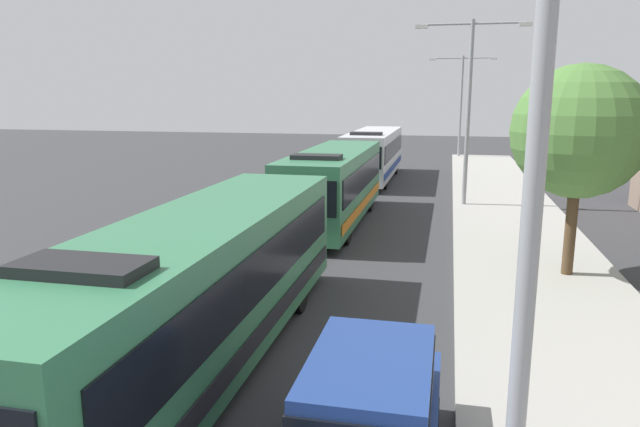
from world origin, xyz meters
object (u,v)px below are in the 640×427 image
Objects in this scene: roadside_tree at (579,132)px; bus_second_in_line at (334,184)px; streetlamp_near at (542,78)px; bus_middle at (374,153)px; streetlamp_mid at (469,95)px; streetlamp_far at (461,96)px; white_suv at (368,420)px; bus_lead at (200,286)px.

bus_second_in_line is at bearing 144.75° from roadside_tree.
streetlamp_near reaches higher than roadside_tree.
streetlamp_mid reaches higher than bus_middle.
roadside_tree is at bearing 76.91° from streetlamp_near.
roadside_tree is (2.74, -10.67, -0.99)m from streetlamp_mid.
bus_middle is at bearing 124.40° from streetlamp_mid.
streetlamp_far is at bearing 69.66° from bus_middle.
streetlamp_near is 12.15m from roadside_tree.
bus_middle is 1.29× the size of streetlamp_near.
white_suv is 43.81m from streetlamp_far.
streetlamp_mid is at bearing 104.39° from roadside_tree.
white_suv is at bearing -112.97° from roadside_tree.
bus_middle is 10.20m from streetlamp_mid.
streetlamp_near reaches higher than bus_second_in_line.
roadside_tree reaches higher than bus_middle.
streetlamp_far is at bearing 90.00° from streetlamp_near.
streetlamp_near is (5.40, -17.53, 3.79)m from bus_second_in_line.
roadside_tree is at bearing 42.89° from bus_lead.
streetlamp_far is (5.40, 40.67, 3.48)m from bus_lead.
bus_middle is 29.27m from white_suv.
streetlamp_mid is at bearing 73.50° from bus_lead.
streetlamp_near is (5.40, -30.33, 3.79)m from bus_middle.
streetlamp_far is (1.70, 43.58, 4.14)m from white_suv.
roadside_tree is (2.74, 11.78, -1.20)m from streetlamp_near.
streetlamp_far is at bearing 78.84° from bus_second_in_line.
streetlamp_mid is 22.45m from streetlamp_far.
bus_lead is 1.06× the size of bus_middle.
white_suv is at bearing -94.60° from streetlamp_mid.
bus_second_in_line is 1.29× the size of streetlamp_far.
streetlamp_near is at bearing -90.00° from streetlamp_far.
bus_middle is at bearing 97.26° from white_suv.
bus_lead reaches higher than white_suv.
streetlamp_near is 1.46× the size of roadside_tree.
bus_second_in_line and bus_middle have the same top height.
roadside_tree is at bearing -66.32° from bus_middle.
bus_second_in_line is at bearing 107.12° from streetlamp_near.
bus_second_in_line is 0.94× the size of bus_middle.
bus_second_in_line is at bearing -137.66° from streetlamp_mid.
white_suv is 0.56× the size of streetlamp_far.
bus_second_in_line is 28.11m from streetlamp_far.
streetlamp_near reaches higher than white_suv.
bus_lead is 1.13× the size of bus_second_in_line.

